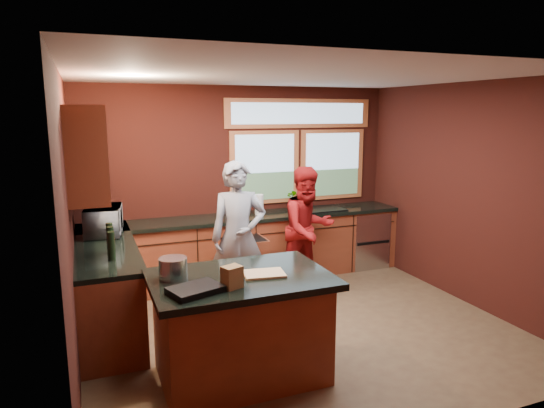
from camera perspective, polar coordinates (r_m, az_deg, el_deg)
floor at (r=5.53m, az=3.20°, el=-14.27°), size 4.50×4.50×0.00m
room_shell at (r=5.13m, az=-4.21°, el=4.69°), size 4.52×4.02×2.71m
back_counter at (r=6.91m, az=-1.14°, el=-4.96°), size 4.50×0.64×0.93m
left_counter at (r=5.71m, az=-18.89°, el=-8.97°), size 0.64×2.30×0.93m
island at (r=4.42m, az=-3.66°, el=-14.16°), size 1.55×1.05×0.95m
person_grey at (r=5.71m, az=-3.97°, el=-3.92°), size 0.72×0.54×1.79m
person_red at (r=6.40m, az=4.24°, el=-2.96°), size 0.89×0.75×1.65m
microwave at (r=5.97m, az=-19.19°, el=-1.87°), size 0.47×0.64×0.33m
potted_plant at (r=7.02m, az=2.91°, el=0.68°), size 0.32×0.28×0.36m
paper_towel at (r=6.76m, az=-1.52°, el=-0.05°), size 0.12×0.12×0.28m
cutting_board at (r=4.26m, az=-0.94°, el=-8.20°), size 0.38×0.30×0.02m
stock_pot at (r=4.23m, az=-11.56°, el=-7.41°), size 0.24×0.24×0.18m
paper_bag at (r=3.94m, az=-4.73°, el=-8.56°), size 0.18×0.16×0.18m
black_tray at (r=3.90m, az=-9.00°, el=-9.92°), size 0.47×0.39×0.05m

